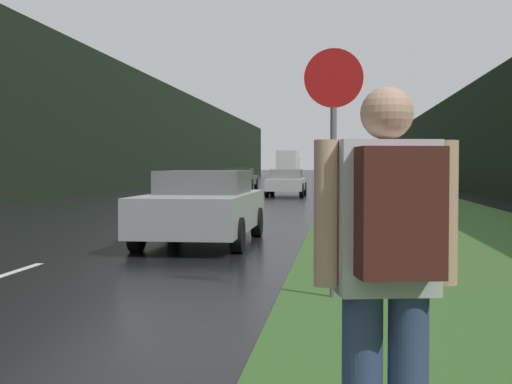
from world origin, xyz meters
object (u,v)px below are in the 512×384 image
at_px(car_passing_far, 286,182).
at_px(delivery_truck, 288,164).
at_px(car_oncoming, 240,178).
at_px(hitchhiker_with_backpack, 388,268).
at_px(stop_sign, 333,147).
at_px(car_passing_near, 203,206).

relative_size(car_passing_far, delivery_truck, 0.49).
xyz_separation_m(car_passing_far, car_oncoming, (-3.80, 10.59, 0.02)).
bearing_deg(hitchhiker_with_backpack, stop_sign, 81.99).
distance_m(hitchhiker_with_backpack, car_oncoming, 42.83).
bearing_deg(car_oncoming, stop_sign, -80.45).
distance_m(hitchhiker_with_backpack, car_passing_far, 31.86).
height_order(stop_sign, car_passing_near, stop_sign).
bearing_deg(delivery_truck, stop_sign, -85.56).
relative_size(stop_sign, car_oncoming, 0.64).
distance_m(hitchhiker_with_backpack, delivery_truck, 86.33).
bearing_deg(delivery_truck, hitchhiker_with_backpack, -85.63).
bearing_deg(car_passing_near, stop_sign, 114.87).
relative_size(car_passing_near, car_passing_far, 1.08).
bearing_deg(stop_sign, car_passing_far, 95.32).
height_order(stop_sign, car_oncoming, stop_sign).
bearing_deg(car_passing_far, hitchhiker_with_backpack, 95.00).
relative_size(car_passing_near, delivery_truck, 0.53).
relative_size(stop_sign, car_passing_far, 0.65).
xyz_separation_m(stop_sign, car_passing_near, (-2.50, 5.40, -0.97)).
height_order(hitchhiker_with_backpack, delivery_truck, delivery_truck).
relative_size(hitchhiker_with_backpack, car_passing_near, 0.39).
height_order(hitchhiker_with_backpack, car_passing_near, hitchhiker_with_backpack).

